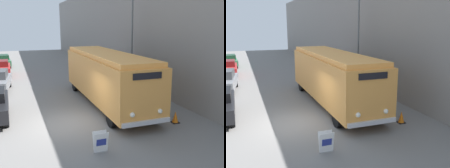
# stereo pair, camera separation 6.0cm
# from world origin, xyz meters

# --- Properties ---
(ground_plane) EXTENTS (80.00, 80.00, 0.00)m
(ground_plane) POSITION_xyz_m (0.00, 0.00, 0.00)
(ground_plane) COLOR slate
(building_wall_right) EXTENTS (0.30, 60.00, 8.69)m
(building_wall_right) POSITION_xyz_m (7.05, 10.00, 4.35)
(building_wall_right) COLOR gray
(building_wall_right) RESTS_ON ground_plane
(vintage_bus) EXTENTS (2.45, 10.43, 3.14)m
(vintage_bus) POSITION_xyz_m (2.94, 2.62, 1.77)
(vintage_bus) COLOR black
(vintage_bus) RESTS_ON ground_plane
(sign_board) EXTENTS (0.56, 0.31, 0.81)m
(sign_board) POSITION_xyz_m (0.58, -3.31, 0.39)
(sign_board) COLOR gray
(sign_board) RESTS_ON ground_plane
(streetlamp) EXTENTS (0.36, 0.36, 7.38)m
(streetlamp) POSITION_xyz_m (5.77, 5.01, 4.69)
(streetlamp) COLOR #595E60
(streetlamp) RESTS_ON ground_plane
(parked_car_far) EXTENTS (1.93, 4.32, 1.50)m
(parked_car_far) POSITION_xyz_m (-3.49, 14.28, 0.77)
(parked_car_far) COLOR black
(parked_car_far) RESTS_ON ground_plane
(parked_car_distant) EXTENTS (2.00, 4.46, 1.40)m
(parked_car_distant) POSITION_xyz_m (-3.38, 20.30, 0.74)
(parked_car_distant) COLOR black
(parked_car_distant) RESTS_ON ground_plane
(traffic_cone) EXTENTS (0.36, 0.36, 0.58)m
(traffic_cone) POSITION_xyz_m (5.01, -1.75, 0.28)
(traffic_cone) COLOR black
(traffic_cone) RESTS_ON ground_plane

